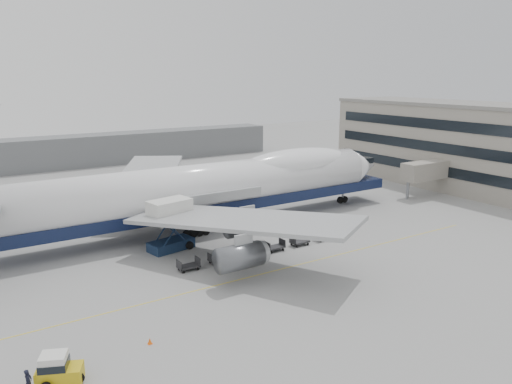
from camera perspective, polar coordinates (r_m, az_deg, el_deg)
ground at (r=59.47m, az=-0.38°, el=-6.95°), size 260.00×260.00×0.00m
apron_line at (r=54.83m, az=3.01°, el=-8.77°), size 60.00×0.15×0.01m
terminal at (r=95.21m, az=27.14°, el=4.12°), size 24.20×70.40×15.60m
hangar at (r=120.08m, az=-22.86°, el=4.08°), size 110.00×8.00×7.00m
airliner at (r=68.21m, az=-5.31°, el=0.57°), size 67.00×55.30×19.98m
catering_truck at (r=60.34m, az=-9.79°, el=-3.40°), size 5.74×4.42×6.18m
baggage_tug at (r=38.48m, az=-21.74°, el=-18.39°), size 3.37×2.66×2.18m
ground_worker at (r=38.11m, az=-24.58°, el=-19.14°), size 0.72×0.78×1.78m
traffic_cone at (r=41.56m, az=-12.04°, el=-16.32°), size 0.36×0.36×0.52m
dolly_0 at (r=54.72m, az=-7.73°, el=-8.33°), size 2.30×1.35×1.30m
dolly_1 at (r=56.27m, az=-4.23°, el=-7.62°), size 2.30×1.35×1.30m
dolly_2 at (r=58.03m, az=-0.93°, el=-6.92°), size 2.30×1.35×1.30m
dolly_3 at (r=59.97m, az=2.15°, el=-6.25°), size 2.30×1.35×1.30m
dolly_4 at (r=62.08m, az=5.02°, el=-5.60°), size 2.30×1.35×1.30m
dolly_5 at (r=64.34m, az=7.69°, el=-4.99°), size 2.30×1.35×1.30m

